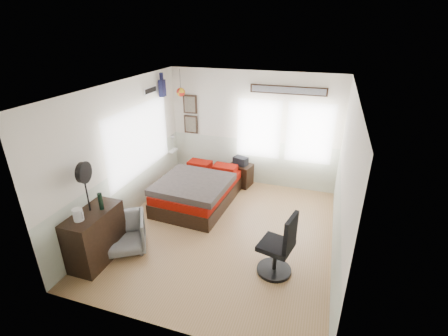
# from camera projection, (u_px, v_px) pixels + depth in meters

# --- Properties ---
(ground_plane) EXTENTS (4.00, 4.50, 0.01)m
(ground_plane) POSITION_uv_depth(u_px,v_px,m) (222.00, 232.00, 6.18)
(ground_plane) COLOR #A07546
(room_shell) EXTENTS (4.02, 4.52, 2.71)m
(room_shell) POSITION_uv_depth(u_px,v_px,m) (221.00, 149.00, 5.70)
(room_shell) COLOR #EEE3CE
(room_shell) RESTS_ON ground_plane
(wall_decor) EXTENTS (3.55, 1.32, 1.44)m
(wall_decor) POSITION_uv_depth(u_px,v_px,m) (203.00, 97.00, 7.32)
(wall_decor) COLOR #382214
(wall_decor) RESTS_ON room_shell
(bed) EXTENTS (1.51, 2.04, 0.63)m
(bed) POSITION_uv_depth(u_px,v_px,m) (198.00, 190.00, 7.05)
(bed) COLOR black
(bed) RESTS_ON ground_plane
(dresser) EXTENTS (0.48, 1.00, 0.90)m
(dresser) POSITION_uv_depth(u_px,v_px,m) (96.00, 236.00, 5.30)
(dresser) COLOR black
(dresser) RESTS_ON ground_plane
(armchair) EXTENTS (0.95, 0.95, 0.64)m
(armchair) POSITION_uv_depth(u_px,v_px,m) (125.00, 234.00, 5.58)
(armchair) COLOR slate
(armchair) RESTS_ON ground_plane
(nightstand) EXTENTS (0.60, 0.52, 0.53)m
(nightstand) POSITION_uv_depth(u_px,v_px,m) (240.00, 175.00, 7.87)
(nightstand) COLOR black
(nightstand) RESTS_ON ground_plane
(task_chair) EXTENTS (0.58, 0.58, 1.09)m
(task_chair) POSITION_uv_depth(u_px,v_px,m) (279.00, 250.00, 4.99)
(task_chair) COLOR black
(task_chair) RESTS_ON ground_plane
(kettle) EXTENTS (0.17, 0.15, 0.20)m
(kettle) POSITION_uv_depth(u_px,v_px,m) (78.00, 215.00, 4.88)
(kettle) COLOR silver
(kettle) RESTS_ON dresser
(bottle) EXTENTS (0.07, 0.07, 0.28)m
(bottle) POSITION_uv_depth(u_px,v_px,m) (101.00, 201.00, 5.16)
(bottle) COLOR black
(bottle) RESTS_ON dresser
(stand_fan) EXTENTS (0.14, 0.34, 0.84)m
(stand_fan) POSITION_uv_depth(u_px,v_px,m) (84.00, 173.00, 4.91)
(stand_fan) COLOR black
(stand_fan) RESTS_ON dresser
(black_bag) EXTENTS (0.38, 0.30, 0.19)m
(black_bag) POSITION_uv_depth(u_px,v_px,m) (241.00, 161.00, 7.72)
(black_bag) COLOR black
(black_bag) RESTS_ON nightstand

